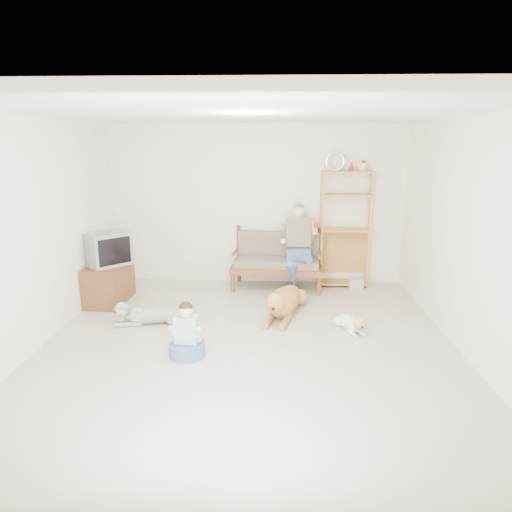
{
  "coord_description": "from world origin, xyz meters",
  "views": [
    {
      "loc": [
        0.29,
        -5.01,
        2.4
      ],
      "look_at": [
        0.06,
        1.0,
        0.89
      ],
      "focal_mm": 32.0,
      "sensor_mm": 36.0,
      "label": 1
    }
  ],
  "objects_px": {
    "etagere": "(345,228)",
    "golden_retriever": "(284,302)",
    "tv_stand": "(109,283)",
    "loveseat": "(277,259)"
  },
  "relations": [
    {
      "from": "etagere",
      "to": "golden_retriever",
      "type": "relative_size",
      "value": 1.47
    },
    {
      "from": "loveseat",
      "to": "etagere",
      "type": "xyz_separation_m",
      "value": [
        1.14,
        0.13,
        0.51
      ]
    },
    {
      "from": "etagere",
      "to": "golden_retriever",
      "type": "height_order",
      "value": "etagere"
    },
    {
      "from": "tv_stand",
      "to": "loveseat",
      "type": "bearing_deg",
      "value": 20.94
    },
    {
      "from": "loveseat",
      "to": "golden_retriever",
      "type": "relative_size",
      "value": 1.02
    },
    {
      "from": "etagere",
      "to": "golden_retriever",
      "type": "xyz_separation_m",
      "value": [
        -1.05,
        -1.42,
        -0.81
      ]
    },
    {
      "from": "etagere",
      "to": "tv_stand",
      "type": "xyz_separation_m",
      "value": [
        -3.72,
        -0.98,
        -0.7
      ]
    },
    {
      "from": "tv_stand",
      "to": "golden_retriever",
      "type": "relative_size",
      "value": 0.6
    },
    {
      "from": "loveseat",
      "to": "etagere",
      "type": "bearing_deg",
      "value": 11.85
    },
    {
      "from": "loveseat",
      "to": "golden_retriever",
      "type": "distance_m",
      "value": 1.33
    }
  ]
}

